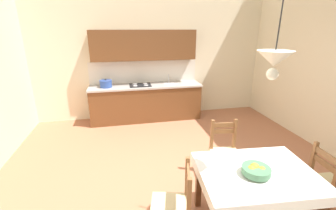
# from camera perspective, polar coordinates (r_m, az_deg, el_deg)

# --- Properties ---
(ground_plane) EXTENTS (6.39, 6.58, 0.10)m
(ground_plane) POSITION_cam_1_polar(r_m,az_deg,el_deg) (3.72, 3.71, -19.37)
(ground_plane) COLOR #AD6B4C
(wall_back) EXTENTS (6.39, 0.12, 3.99)m
(wall_back) POSITION_cam_1_polar(r_m,az_deg,el_deg) (5.92, -4.08, 16.32)
(wall_back) COLOR beige
(wall_back) RESTS_ON ground_plane
(kitchen_cabinetry) EXTENTS (2.74, 0.63, 2.20)m
(kitchen_cabinetry) POSITION_cam_1_polar(r_m,az_deg,el_deg) (5.73, -5.66, 4.64)
(kitchen_cabinetry) COLOR brown
(kitchen_cabinetry) RESTS_ON ground_plane
(dining_table) EXTENTS (1.34, 1.06, 0.75)m
(dining_table) POSITION_cam_1_polar(r_m,az_deg,el_deg) (2.86, 20.95, -17.30)
(dining_table) COLOR #56331C
(dining_table) RESTS_ON ground_plane
(dining_chair_kitchen_side) EXTENTS (0.47, 0.47, 0.93)m
(dining_chair_kitchen_side) POSITION_cam_1_polar(r_m,az_deg,el_deg) (3.65, 14.06, -11.50)
(dining_chair_kitchen_side) COLOR #D1BC89
(dining_chair_kitchen_side) RESTS_ON ground_plane
(dining_chair_window_side) EXTENTS (0.45, 0.45, 0.93)m
(dining_chair_window_side) POSITION_cam_1_polar(r_m,az_deg,el_deg) (3.54, 35.41, -15.80)
(dining_chair_window_side) COLOR #D1BC89
(dining_chair_window_side) RESTS_ON ground_plane
(dining_chair_tv_side) EXTENTS (0.51, 0.51, 0.93)m
(dining_chair_tv_side) POSITION_cam_1_polar(r_m,az_deg,el_deg) (2.66, 1.61, -23.97)
(dining_chair_tv_side) COLOR #D1BC89
(dining_chair_tv_side) RESTS_ON ground_plane
(fruit_bowl) EXTENTS (0.30, 0.30, 0.12)m
(fruit_bowl) POSITION_cam_1_polar(r_m,az_deg,el_deg) (2.68, 21.11, -14.94)
(fruit_bowl) COLOR #4C7F5B
(fruit_bowl) RESTS_ON dining_table
(pendant_lamp) EXTENTS (0.32, 0.32, 0.80)m
(pendant_lamp) POSITION_cam_1_polar(r_m,az_deg,el_deg) (2.29, 25.05, 10.21)
(pendant_lamp) COLOR black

